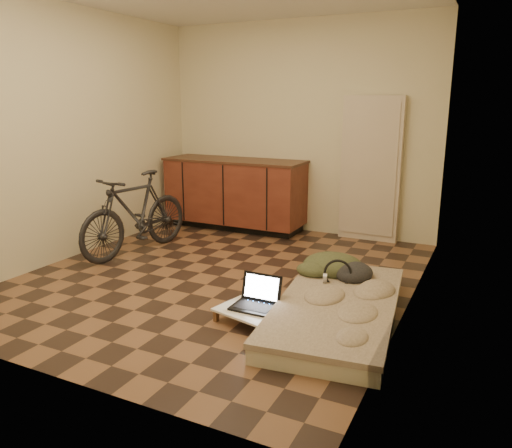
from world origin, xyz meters
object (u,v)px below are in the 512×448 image
at_px(futon, 337,309).
at_px(lap_desk, 259,313).
at_px(bicycle, 135,209).
at_px(laptop, 257,300).

xyz_separation_m(futon, lap_desk, (-0.50, -0.35, 0.01)).
relative_size(bicycle, laptop, 4.60).
xyz_separation_m(lap_desk, laptop, (-0.06, 0.07, 0.06)).
bearing_deg(laptop, bicycle, 153.49).
distance_m(bicycle, futon, 2.62).
xyz_separation_m(bicycle, lap_desk, (2.00, -1.03, -0.40)).
distance_m(lap_desk, laptop, 0.11).
bearing_deg(futon, bicycle, 158.00).
bearing_deg(lap_desk, bicycle, 166.14).
xyz_separation_m(bicycle, laptop, (1.94, -0.96, -0.34)).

